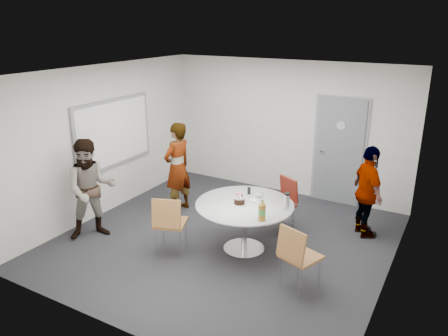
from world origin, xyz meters
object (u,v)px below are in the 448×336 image
Objects in this scene: door at (339,152)px; person_left at (91,189)px; whiteboard at (114,133)px; table at (246,210)px; chair_near_right at (297,252)px; chair_far at (283,198)px; chair_near_left at (169,220)px; person_main at (177,168)px; person_right at (368,192)px.

person_left is at bearing -131.73° from door.
whiteboard is 3.01m from table.
table is at bearing 168.58° from chair_near_right.
person_left is at bearing -157.38° from chair_near_right.
whiteboard reaches higher than chair_near_right.
chair_far is at bearing -14.84° from person_left.
chair_far is at bearing 34.47° from chair_near_left.
door reaches higher than person_left.
chair_near_left is at bearing 83.20° from chair_far.
door is at bearing 136.14° from person_main.
person_main is 1.01× the size of person_left.
chair_near_left is (-1.61, -3.30, -0.44)m from door.
person_left is (-1.44, -0.12, 0.25)m from chair_near_left.
chair_near_left is at bearing -116.02° from door.
whiteboard is 1.14× the size of person_left.
person_main reaches higher than person_left.
person_left is at bearing 62.43° from chair_far.
person_right is (0.82, -1.19, -0.25)m from door.
person_left is (-2.59, -1.80, 0.27)m from chair_far.
person_main is at bearing 19.56° from person_left.
person_right reaches higher than chair_far.
door is at bearing -1.32° from person_left.
door is 3.09m from person_main.
person_right is at bearing 19.94° from chair_near_left.
table is 1.24m from chair_near_right.
whiteboard is 4.16m from chair_near_right.
door is 1.27× the size of person_left.
chair_near_right is at bearing -46.72° from person_left.
person_left is at bearing -161.11° from table.
whiteboard is at bearing 131.43° from chair_near_left.
table is (-0.67, -2.60, -0.35)m from door.
chair_near_left is 3.22m from person_right.
door is 1.42× the size of table.
door is 3.30m from chair_near_right.
whiteboard is at bearing 68.04° from person_right.
person_main is at bearing 157.58° from table.
person_main is at bearing -142.79° from door.
whiteboard is 1.23× the size of person_right.
door is 1.37× the size of person_right.
person_left is (-0.59, -1.55, -0.01)m from person_main.
person_main is 1.09× the size of person_right.
person_right is (1.28, 0.43, 0.21)m from chair_far.
table is 0.97× the size of person_right.
person_main is at bearing 65.71° from person_right.
person_right is (3.87, 2.23, -0.06)m from person_left.
whiteboard reaches higher than chair_near_left.
table is 2.06m from person_right.
person_left is (-3.44, -0.17, 0.26)m from chair_near_right.
whiteboard is at bearing -147.34° from door.
chair_near_left is (-0.94, -0.69, -0.09)m from table.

